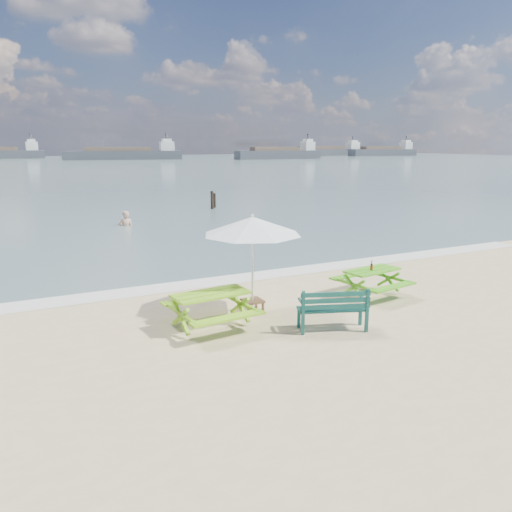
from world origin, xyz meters
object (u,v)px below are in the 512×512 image
swimmer (126,230)px  beer_bottle (372,267)px  picnic_table_right (372,283)px  park_bench (332,317)px  side_table (252,306)px  picnic_table_left (211,311)px  patio_umbrella (252,226)px

swimmer → beer_bottle: bearing=-77.7°
picnic_table_right → beer_bottle: 0.45m
park_bench → side_table: park_bench is taller
beer_bottle → swimmer: size_ratio=0.13×
picnic_table_right → side_table: 3.22m
side_table → picnic_table_left: bearing=-157.1°
park_bench → patio_umbrella: 2.62m
side_table → beer_bottle: size_ratio=1.84×
picnic_table_right → park_bench: size_ratio=1.21×
picnic_table_right → park_bench: bearing=-146.2°
picnic_table_left → side_table: bearing=22.9°
picnic_table_left → side_table: (1.20, 0.50, -0.21)m
picnic_table_right → park_bench: park_bench is taller
beer_bottle → park_bench: bearing=-146.2°
picnic_table_left → side_table: size_ratio=4.16×
park_bench → swimmer: bearing=93.3°
patio_umbrella → swimmer: (0.10, 13.68, -2.21)m
picnic_table_right → swimmer: swimmer is taller
picnic_table_left → picnic_table_right: (4.41, 0.28, -0.03)m
picnic_table_left → park_bench: bearing=-29.2°
picnic_table_right → swimmer: 14.26m
picnic_table_right → patio_umbrella: patio_umbrella is taller
picnic_table_left → beer_bottle: beer_bottle is taller
picnic_table_right → side_table: (-3.21, 0.23, -0.18)m
picnic_table_left → swimmer: bearing=84.8°
picnic_table_right → beer_bottle: beer_bottle is taller
picnic_table_left → patio_umbrella: patio_umbrella is taller
side_table → patio_umbrella: bearing=-90.0°
picnic_table_right → beer_bottle: (-0.08, -0.05, 0.44)m
picnic_table_left → picnic_table_right: 4.41m
side_table → beer_bottle: beer_bottle is taller
side_table → patio_umbrella: 1.83m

